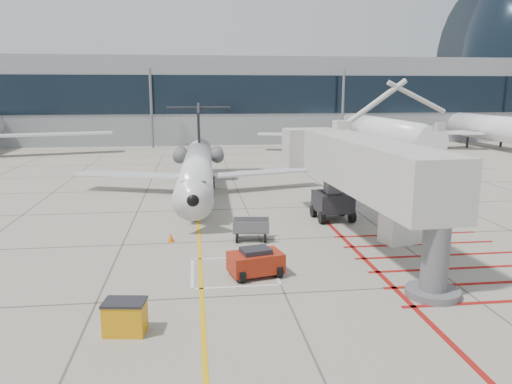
{
  "coord_description": "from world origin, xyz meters",
  "views": [
    {
      "loc": [
        -3.79,
        -24.13,
        8.73
      ],
      "look_at": [
        0.0,
        6.0,
        2.5
      ],
      "focal_mm": 35.0,
      "sensor_mm": 36.0,
      "label": 1
    }
  ],
  "objects": [
    {
      "name": "terminal_glass_band",
      "position": [
        10.0,
        55.95,
        8.0
      ],
      "size": [
        180.0,
        0.1,
        6.0
      ],
      "primitive_type": "cube",
      "color": "black",
      "rests_on": "ground_plane"
    },
    {
      "name": "ground_plane",
      "position": [
        0.0,
        0.0,
        0.0
      ],
      "size": [
        260.0,
        260.0,
        0.0
      ],
      "primitive_type": "plane",
      "color": "#9E9788",
      "rests_on": "ground"
    },
    {
      "name": "bg_aircraft_c",
      "position": [
        22.13,
        46.0,
        5.55
      ],
      "size": [
        33.28,
        36.98,
        11.09
      ],
      "primitive_type": null,
      "color": "silver",
      "rests_on": "ground_plane"
    },
    {
      "name": "pushback_tug",
      "position": [
        -0.99,
        -1.71,
        0.72
      ],
      "size": [
        2.77,
        2.08,
        1.45
      ],
      "primitive_type": null,
      "rotation": [
        0.0,
        0.0,
        0.23
      ],
      "color": "#9B230F",
      "rests_on": "ground_plane"
    },
    {
      "name": "cone_side",
      "position": [
        0.56,
        6.48,
        0.23
      ],
      "size": [
        0.33,
        0.33,
        0.46
      ],
      "primitive_type": "cone",
      "color": "orange",
      "rests_on": "ground_plane"
    },
    {
      "name": "ground_power_unit",
      "position": [
        8.16,
        2.52,
        0.97
      ],
      "size": [
        2.72,
        1.97,
        1.94
      ],
      "primitive_type": null,
      "rotation": [
        0.0,
        0.0,
        0.24
      ],
      "color": "white",
      "rests_on": "ground_plane"
    },
    {
      "name": "jet_bridge",
      "position": [
        5.9,
        1.79,
        4.0
      ],
      "size": [
        10.61,
        20.53,
        8.01
      ],
      "primitive_type": null,
      "rotation": [
        0.0,
        0.0,
        0.06
      ],
      "color": "beige",
      "rests_on": "ground_plane"
    },
    {
      "name": "bg_aircraft_d",
      "position": [
        40.85,
        46.0,
        5.55
      ],
      "size": [
        33.28,
        36.98,
        11.09
      ],
      "primitive_type": null,
      "color": "silver",
      "rests_on": "ground_plane"
    },
    {
      "name": "spill_bin",
      "position": [
        -6.42,
        -6.82,
        0.63
      ],
      "size": [
        1.58,
        1.17,
        1.26
      ],
      "primitive_type": null,
      "rotation": [
        0.0,
        0.0,
        -0.14
      ],
      "color": "orange",
      "rests_on": "ground_plane"
    },
    {
      "name": "cone_nose",
      "position": [
        -5.24,
        4.33,
        0.26
      ],
      "size": [
        0.38,
        0.38,
        0.52
      ],
      "primitive_type": "cone",
      "color": "orange",
      "rests_on": "ground_plane"
    },
    {
      "name": "regional_jet",
      "position": [
        -3.6,
        15.3,
        3.61
      ],
      "size": [
        22.66,
        28.18,
        7.21
      ],
      "primitive_type": null,
      "rotation": [
        0.0,
        0.0,
        -0.03
      ],
      "color": "silver",
      "rests_on": "ground_plane"
    },
    {
      "name": "baggage_cart",
      "position": [
        -0.54,
        4.03,
        0.67
      ],
      "size": [
        2.26,
        1.59,
        1.33
      ],
      "primitive_type": null,
      "rotation": [
        0.0,
        0.0,
        -0.13
      ],
      "color": "#4F4F53",
      "rests_on": "ground_plane"
    },
    {
      "name": "terminal_building",
      "position": [
        10.0,
        70.0,
        7.0
      ],
      "size": [
        180.0,
        28.0,
        14.0
      ],
      "primitive_type": "cube",
      "color": "gray",
      "rests_on": "ground_plane"
    }
  ]
}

